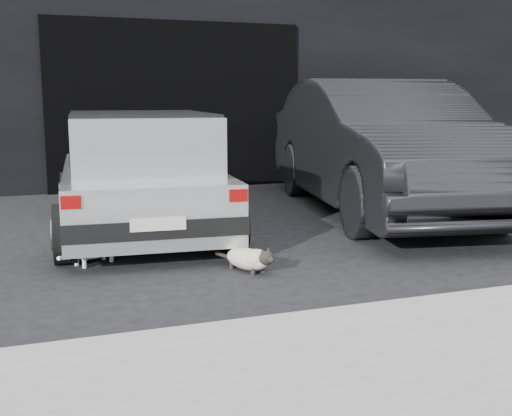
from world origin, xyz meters
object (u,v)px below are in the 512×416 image
object	(u,v)px
silver_hatchback	(139,168)
cat_siamese	(251,259)
cat_white	(97,245)
second_car	(382,146)

from	to	relation	value
silver_hatchback	cat_siamese	bearing A→B (deg)	-67.85
cat_siamese	cat_white	distance (m)	1.38
second_car	cat_white	xyz separation A→B (m)	(-3.66, -1.37, -0.67)
cat_white	silver_hatchback	bearing A→B (deg)	124.60
silver_hatchback	second_car	bearing A→B (deg)	8.67
silver_hatchback	cat_siamese	world-z (taller)	silver_hatchback
second_car	cat_white	bearing A→B (deg)	-149.11
second_car	cat_white	size ratio (longest dim) A/B	8.17
second_car	cat_siamese	world-z (taller)	second_car
silver_hatchback	second_car	size ratio (longest dim) A/B	0.71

